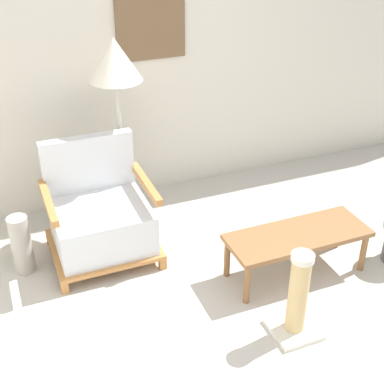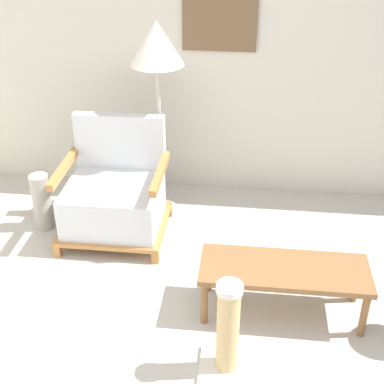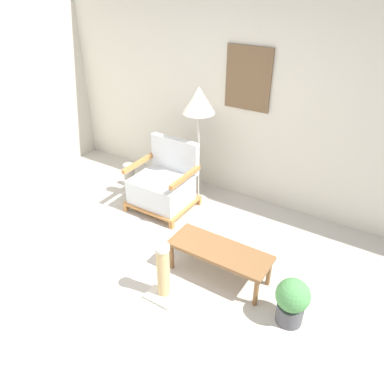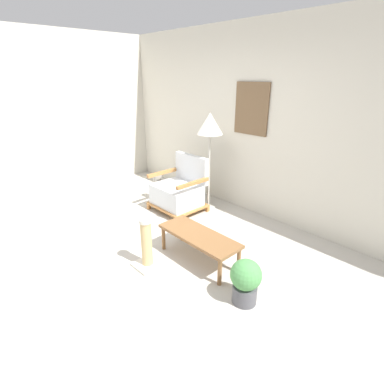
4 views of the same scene
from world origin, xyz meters
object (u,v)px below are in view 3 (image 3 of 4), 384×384
(floor_lamp, at_px, (199,105))
(vase, at_px, (130,179))
(coffee_table, at_px, (220,253))
(potted_plant, at_px, (292,300))
(armchair, at_px, (163,185))
(scratching_post, at_px, (163,275))

(floor_lamp, distance_m, vase, 1.41)
(coffee_table, height_order, potted_plant, potted_plant)
(armchair, relative_size, scratching_post, 1.44)
(potted_plant, bearing_deg, armchair, 155.80)
(armchair, xyz_separation_m, scratching_post, (0.90, -1.23, -0.07))
(coffee_table, relative_size, potted_plant, 2.22)
(armchair, xyz_separation_m, vase, (-0.57, 0.01, -0.09))
(potted_plant, distance_m, scratching_post, 1.14)
(potted_plant, relative_size, scratching_post, 0.77)
(vase, bearing_deg, potted_plant, -19.50)
(coffee_table, height_order, scratching_post, scratching_post)
(floor_lamp, distance_m, scratching_post, 2.01)
(coffee_table, bearing_deg, armchair, 148.65)
(coffee_table, bearing_deg, floor_lamp, 129.91)
(potted_plant, xyz_separation_m, scratching_post, (-1.09, -0.34, -0.00))
(potted_plant, bearing_deg, floor_lamp, 143.50)
(floor_lamp, height_order, scratching_post, floor_lamp)
(coffee_table, relative_size, scratching_post, 1.71)
(armchair, height_order, scratching_post, armchair)
(floor_lamp, relative_size, coffee_table, 1.50)
(armchair, relative_size, vase, 1.90)
(coffee_table, distance_m, vase, 1.92)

